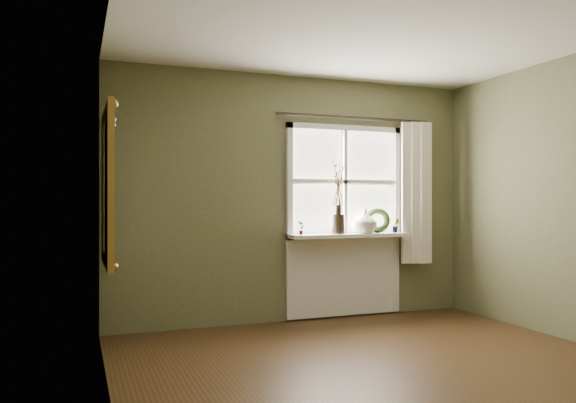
% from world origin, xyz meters
% --- Properties ---
extents(floor, '(4.50, 4.50, 0.00)m').
position_xyz_m(floor, '(0.00, 0.00, 0.00)').
color(floor, '#3C2512').
rests_on(floor, ground).
extents(ceiling, '(4.50, 4.50, 0.00)m').
position_xyz_m(ceiling, '(0.00, 0.00, 2.60)').
color(ceiling, silver).
rests_on(ceiling, ground).
extents(wall_back, '(4.00, 0.10, 2.60)m').
position_xyz_m(wall_back, '(0.00, 2.30, 1.30)').
color(wall_back, '#626441').
rests_on(wall_back, ground).
extents(wall_left, '(0.10, 4.50, 2.60)m').
position_xyz_m(wall_left, '(-2.05, 0.00, 1.30)').
color(wall_left, '#626441').
rests_on(wall_left, ground).
extents(window_frame, '(1.36, 0.06, 1.24)m').
position_xyz_m(window_frame, '(0.55, 2.23, 1.48)').
color(window_frame, white).
rests_on(window_frame, wall_back).
extents(window_sill, '(1.36, 0.26, 0.04)m').
position_xyz_m(window_sill, '(0.55, 2.12, 0.90)').
color(window_sill, white).
rests_on(window_sill, wall_back).
extents(window_apron, '(1.36, 0.04, 0.88)m').
position_xyz_m(window_apron, '(0.55, 2.23, 0.46)').
color(window_apron, white).
rests_on(window_apron, ground).
extents(dark_jug, '(0.15, 0.15, 0.21)m').
position_xyz_m(dark_jug, '(0.42, 2.12, 1.02)').
color(dark_jug, black).
rests_on(dark_jug, window_sill).
extents(cream_vase, '(0.31, 0.31, 0.26)m').
position_xyz_m(cream_vase, '(0.75, 2.12, 1.05)').
color(cream_vase, beige).
rests_on(cream_vase, window_sill).
extents(wreath, '(0.31, 0.23, 0.29)m').
position_xyz_m(wreath, '(0.92, 2.16, 1.03)').
color(wreath, '#2F421D').
rests_on(wreath, window_sill).
extents(potted_plant_left, '(0.09, 0.08, 0.15)m').
position_xyz_m(potted_plant_left, '(-0.01, 2.12, 0.99)').
color(potted_plant_left, '#2F421D').
rests_on(potted_plant_left, window_sill).
extents(potted_plant_right, '(0.09, 0.07, 0.16)m').
position_xyz_m(potted_plant_right, '(1.13, 2.12, 1.00)').
color(potted_plant_right, '#2F421D').
rests_on(potted_plant_right, window_sill).
extents(curtain, '(0.36, 0.12, 1.59)m').
position_xyz_m(curtain, '(1.39, 2.13, 1.37)').
color(curtain, white).
rests_on(curtain, wall_back).
extents(curtain_rod, '(1.84, 0.03, 0.03)m').
position_xyz_m(curtain_rod, '(0.65, 2.17, 2.18)').
color(curtain_rod, black).
rests_on(curtain_rod, wall_back).
extents(gilt_mirror, '(0.10, 1.11, 1.32)m').
position_xyz_m(gilt_mirror, '(-1.96, 1.62, 1.39)').
color(gilt_mirror, white).
rests_on(gilt_mirror, wall_left).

